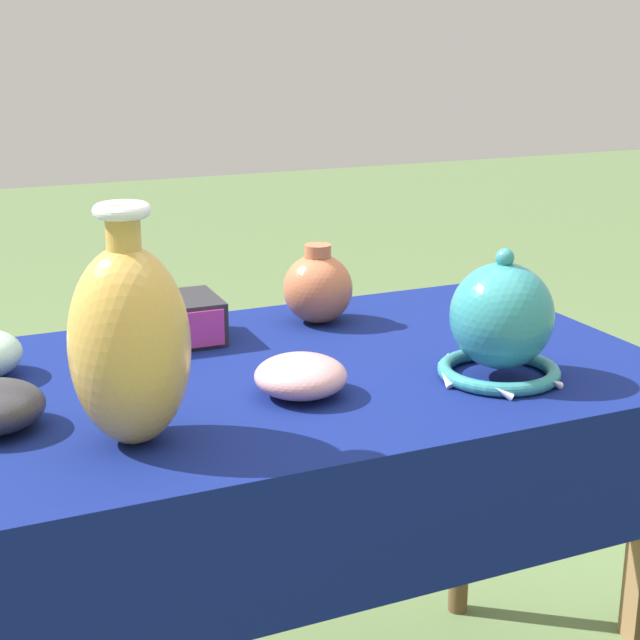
% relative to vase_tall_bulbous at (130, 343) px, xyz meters
% --- Properties ---
extents(display_table, '(1.21, 0.71, 0.75)m').
position_rel_vase_tall_bulbous_xyz_m(display_table, '(0.27, 0.17, -0.21)').
color(display_table, brown).
rests_on(display_table, ground_plane).
extents(vase_tall_bulbous, '(0.16, 0.16, 0.32)m').
position_rel_vase_tall_bulbous_xyz_m(vase_tall_bulbous, '(0.00, 0.00, 0.00)').
color(vase_tall_bulbous, gold).
rests_on(vase_tall_bulbous, display_table).
extents(vase_dome_bell, '(0.20, 0.19, 0.21)m').
position_rel_vase_tall_bulbous_xyz_m(vase_dome_bell, '(0.57, 0.01, -0.05)').
color(vase_dome_bell, teal).
rests_on(vase_dome_bell, display_table).
extents(mosaic_tile_box, '(0.16, 0.15, 0.08)m').
position_rel_vase_tall_bulbous_xyz_m(mosaic_tile_box, '(0.17, 0.40, -0.10)').
color(mosaic_tile_box, '#232328').
rests_on(mosaic_tile_box, display_table).
extents(bowl_shallow_rose, '(0.14, 0.14, 0.06)m').
position_rel_vase_tall_bulbous_xyz_m(bowl_shallow_rose, '(0.26, 0.07, -0.11)').
color(bowl_shallow_rose, '#D19399').
rests_on(bowl_shallow_rose, display_table).
extents(jar_round_terracotta, '(0.13, 0.13, 0.15)m').
position_rel_vase_tall_bulbous_xyz_m(jar_round_terracotta, '(0.44, 0.40, -0.07)').
color(jar_round_terracotta, '#BC6642').
rests_on(jar_round_terracotta, display_table).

